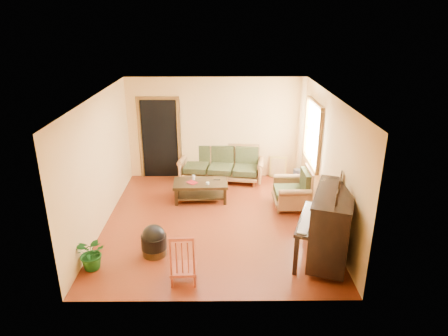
{
  "coord_description": "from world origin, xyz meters",
  "views": [
    {
      "loc": [
        0.13,
        -7.37,
        4.01
      ],
      "look_at": [
        0.18,
        0.2,
        1.1
      ],
      "focal_mm": 32.0,
      "sensor_mm": 36.0,
      "label": 1
    }
  ],
  "objects_px": {
    "sofa": "(221,164)",
    "coffee_table": "(201,191)",
    "piano": "(332,227)",
    "ceramic_crock": "(297,173)",
    "armchair": "(291,188)",
    "footstool": "(154,244)",
    "potted_plant": "(92,253)",
    "red_chair": "(183,257)"
  },
  "relations": [
    {
      "from": "coffee_table",
      "to": "ceramic_crock",
      "type": "distance_m",
      "value": 2.79
    },
    {
      "from": "red_chair",
      "to": "potted_plant",
      "type": "relative_size",
      "value": 1.49
    },
    {
      "from": "piano",
      "to": "potted_plant",
      "type": "relative_size",
      "value": 2.45
    },
    {
      "from": "coffee_table",
      "to": "footstool",
      "type": "distance_m",
      "value": 2.37
    },
    {
      "from": "footstool",
      "to": "potted_plant",
      "type": "height_order",
      "value": "potted_plant"
    },
    {
      "from": "footstool",
      "to": "sofa",
      "type": "bearing_deg",
      "value": 70.76
    },
    {
      "from": "armchair",
      "to": "piano",
      "type": "xyz_separation_m",
      "value": [
        0.33,
        -2.06,
        0.19
      ]
    },
    {
      "from": "armchair",
      "to": "potted_plant",
      "type": "xyz_separation_m",
      "value": [
        -3.7,
        -2.3,
        -0.16
      ]
    },
    {
      "from": "potted_plant",
      "to": "sofa",
      "type": "bearing_deg",
      "value": 60.7
    },
    {
      "from": "footstool",
      "to": "potted_plant",
      "type": "xyz_separation_m",
      "value": [
        -0.96,
        -0.42,
        0.08
      ]
    },
    {
      "from": "sofa",
      "to": "potted_plant",
      "type": "bearing_deg",
      "value": -110.72
    },
    {
      "from": "sofa",
      "to": "coffee_table",
      "type": "xyz_separation_m",
      "value": [
        -0.47,
        -1.16,
        -0.23
      ]
    },
    {
      "from": "armchair",
      "to": "ceramic_crock",
      "type": "distance_m",
      "value": 1.79
    },
    {
      "from": "sofa",
      "to": "coffee_table",
      "type": "height_order",
      "value": "sofa"
    },
    {
      "from": "piano",
      "to": "ceramic_crock",
      "type": "distance_m",
      "value": 3.8
    },
    {
      "from": "sofa",
      "to": "red_chair",
      "type": "bearing_deg",
      "value": -89.68
    },
    {
      "from": "footstool",
      "to": "coffee_table",
      "type": "bearing_deg",
      "value": 72.24
    },
    {
      "from": "piano",
      "to": "ceramic_crock",
      "type": "height_order",
      "value": "piano"
    },
    {
      "from": "armchair",
      "to": "piano",
      "type": "relative_size",
      "value": 0.62
    },
    {
      "from": "coffee_table",
      "to": "armchair",
      "type": "bearing_deg",
      "value": -10.56
    },
    {
      "from": "sofa",
      "to": "coffee_table",
      "type": "distance_m",
      "value": 1.27
    },
    {
      "from": "ceramic_crock",
      "to": "potted_plant",
      "type": "relative_size",
      "value": 0.39
    },
    {
      "from": "armchair",
      "to": "potted_plant",
      "type": "relative_size",
      "value": 1.52
    },
    {
      "from": "potted_plant",
      "to": "armchair",
      "type": "bearing_deg",
      "value": 31.89
    },
    {
      "from": "piano",
      "to": "potted_plant",
      "type": "distance_m",
      "value": 4.05
    },
    {
      "from": "piano",
      "to": "potted_plant",
      "type": "xyz_separation_m",
      "value": [
        -4.03,
        -0.24,
        -0.35
      ]
    },
    {
      "from": "ceramic_crock",
      "to": "potted_plant",
      "type": "distance_m",
      "value": 5.76
    },
    {
      "from": "footstool",
      "to": "red_chair",
      "type": "xyz_separation_m",
      "value": [
        0.59,
        -0.76,
        0.23
      ]
    },
    {
      "from": "red_chair",
      "to": "piano",
      "type": "bearing_deg",
      "value": 10.53
    },
    {
      "from": "potted_plant",
      "to": "coffee_table",
      "type": "bearing_deg",
      "value": 57.83
    },
    {
      "from": "sofa",
      "to": "red_chair",
      "type": "xyz_separation_m",
      "value": [
        -0.61,
        -4.18,
        -0.01
      ]
    },
    {
      "from": "footstool",
      "to": "ceramic_crock",
      "type": "distance_m",
      "value": 4.79
    },
    {
      "from": "coffee_table",
      "to": "piano",
      "type": "xyz_separation_m",
      "value": [
        2.34,
        -2.44,
        0.42
      ]
    },
    {
      "from": "red_chair",
      "to": "footstool",
      "type": "bearing_deg",
      "value": 125.25
    },
    {
      "from": "sofa",
      "to": "ceramic_crock",
      "type": "height_order",
      "value": "sofa"
    },
    {
      "from": "piano",
      "to": "footstool",
      "type": "height_order",
      "value": "piano"
    },
    {
      "from": "armchair",
      "to": "footstool",
      "type": "bearing_deg",
      "value": -145.71
    },
    {
      "from": "armchair",
      "to": "piano",
      "type": "bearing_deg",
      "value": -81.12
    },
    {
      "from": "coffee_table",
      "to": "piano",
      "type": "distance_m",
      "value": 3.41
    },
    {
      "from": "coffee_table",
      "to": "footstool",
      "type": "height_order",
      "value": "coffee_table"
    },
    {
      "from": "coffee_table",
      "to": "red_chair",
      "type": "bearing_deg",
      "value": -92.57
    },
    {
      "from": "armchair",
      "to": "ceramic_crock",
      "type": "relative_size",
      "value": 3.87
    }
  ]
}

